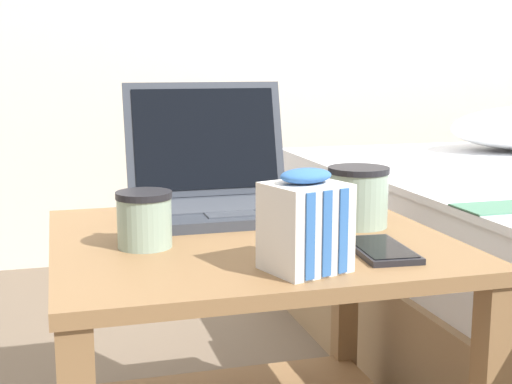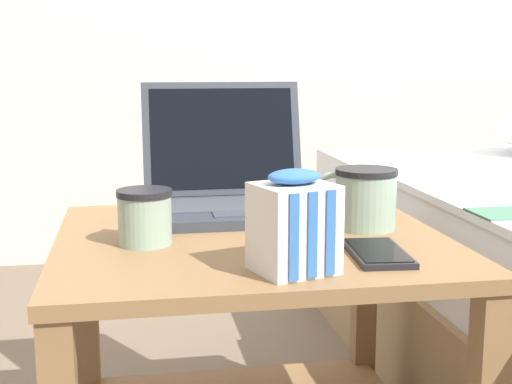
{
  "view_description": "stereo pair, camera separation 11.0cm",
  "coord_description": "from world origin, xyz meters",
  "px_view_note": "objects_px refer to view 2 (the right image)",
  "views": [
    {
      "loc": [
        -0.29,
        -1.09,
        0.76
      ],
      "look_at": [
        0.0,
        -0.04,
        0.56
      ],
      "focal_mm": 50.0,
      "sensor_mm": 36.0,
      "label": 1
    },
    {
      "loc": [
        -0.19,
        -1.11,
        0.76
      ],
      "look_at": [
        0.0,
        -0.04,
        0.56
      ],
      "focal_mm": 50.0,
      "sensor_mm": 36.0,
      "label": 2
    }
  ],
  "objects_px": {
    "laptop": "(229,186)",
    "cell_phone": "(377,253)",
    "mug_front_right": "(364,195)",
    "mug_front_left": "(144,213)",
    "snack_bag": "(294,225)"
  },
  "relations": [
    {
      "from": "laptop",
      "to": "mug_front_right",
      "type": "height_order",
      "value": "laptop"
    },
    {
      "from": "laptop",
      "to": "cell_phone",
      "type": "relative_size",
      "value": 2.03
    },
    {
      "from": "laptop",
      "to": "cell_phone",
      "type": "distance_m",
      "value": 0.39
    },
    {
      "from": "mug_front_left",
      "to": "mug_front_right",
      "type": "height_order",
      "value": "mug_front_right"
    },
    {
      "from": "mug_front_right",
      "to": "laptop",
      "type": "bearing_deg",
      "value": 139.07
    },
    {
      "from": "cell_phone",
      "to": "laptop",
      "type": "bearing_deg",
      "value": 115.75
    },
    {
      "from": "mug_front_left",
      "to": "snack_bag",
      "type": "xyz_separation_m",
      "value": [
        0.19,
        -0.18,
        0.02
      ]
    },
    {
      "from": "laptop",
      "to": "cell_phone",
      "type": "height_order",
      "value": "laptop"
    },
    {
      "from": "snack_bag",
      "to": "cell_phone",
      "type": "xyz_separation_m",
      "value": [
        0.14,
        0.05,
        -0.06
      ]
    },
    {
      "from": "mug_front_right",
      "to": "snack_bag",
      "type": "relative_size",
      "value": 0.98
    },
    {
      "from": "cell_phone",
      "to": "mug_front_right",
      "type": "bearing_deg",
      "value": 78.25
    },
    {
      "from": "mug_front_left",
      "to": "mug_front_right",
      "type": "xyz_separation_m",
      "value": [
        0.37,
        0.04,
        0.01
      ]
    },
    {
      "from": "mug_front_right",
      "to": "snack_bag",
      "type": "xyz_separation_m",
      "value": [
        -0.17,
        -0.22,
        0.01
      ]
    },
    {
      "from": "mug_front_right",
      "to": "cell_phone",
      "type": "height_order",
      "value": "mug_front_right"
    },
    {
      "from": "laptop",
      "to": "mug_front_left",
      "type": "xyz_separation_m",
      "value": [
        -0.16,
        -0.22,
        -0.0
      ]
    }
  ]
}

